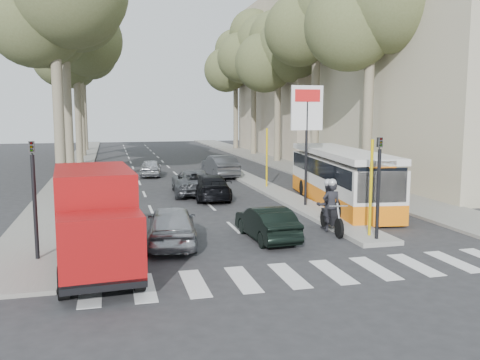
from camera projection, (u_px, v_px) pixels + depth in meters
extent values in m
plane|color=#28282B|center=(272.00, 238.00, 17.87)|extent=(120.00, 120.00, 0.00)
cube|color=gray|center=(277.00, 162.00, 43.98)|extent=(3.20, 70.00, 0.12)
cube|color=gray|center=(79.00, 164.00, 42.78)|extent=(2.40, 64.00, 0.12)
cube|color=gray|center=(267.00, 188.00, 29.22)|extent=(1.50, 26.00, 0.16)
cube|color=#AFA98B|center=(448.00, 39.00, 32.01)|extent=(11.00, 18.00, 18.00)
cube|color=#B7A88E|center=(313.00, 77.00, 53.26)|extent=(11.00, 20.00, 16.00)
cylinder|color=yellow|center=(371.00, 190.00, 17.48)|extent=(0.10, 0.10, 3.50)
cylinder|color=yellow|center=(306.00, 171.00, 23.24)|extent=(0.10, 0.10, 3.50)
cylinder|color=yellow|center=(267.00, 159.00, 29.00)|extent=(0.10, 0.10, 3.50)
cylinder|color=black|center=(306.00, 152.00, 23.13)|extent=(0.12, 0.12, 5.20)
cube|color=white|center=(307.00, 108.00, 22.86)|extent=(1.50, 0.10, 2.00)
cube|color=red|center=(308.00, 96.00, 22.73)|extent=(1.20, 0.02, 0.55)
cylinder|color=black|center=(378.00, 197.00, 17.02)|extent=(0.12, 0.12, 3.20)
imported|color=black|center=(380.00, 152.00, 16.82)|extent=(0.16, 0.41, 1.00)
cylinder|color=black|center=(35.00, 209.00, 14.83)|extent=(0.12, 0.12, 3.20)
imported|color=black|center=(32.00, 158.00, 14.63)|extent=(0.16, 0.41, 1.00)
cylinder|color=#6B604C|center=(59.00, 116.00, 26.86)|extent=(0.56, 0.56, 8.40)
sphere|color=#505630|center=(35.00, 18.00, 26.51)|extent=(5.20, 5.20, 5.20)
cylinder|color=#6B604C|center=(68.00, 111.00, 34.48)|extent=(0.56, 0.56, 8.96)
sphere|color=#505630|center=(49.00, 29.00, 34.08)|extent=(5.20, 5.20, 5.20)
sphere|color=#505630|center=(77.00, 7.00, 33.03)|extent=(5.80, 5.80, 5.80)
cylinder|color=#6B604C|center=(78.00, 116.00, 42.27)|extent=(0.56, 0.56, 8.12)
sphere|color=#505630|center=(63.00, 56.00, 41.94)|extent=(5.20, 5.20, 5.20)
sphere|color=#505630|center=(86.00, 40.00, 40.90)|extent=(5.80, 5.80, 5.80)
sphere|color=#505630|center=(78.00, 29.00, 42.40)|extent=(4.80, 4.80, 4.80)
cylinder|color=#6B604C|center=(82.00, 108.00, 49.83)|extent=(0.56, 0.56, 9.52)
sphere|color=#505630|center=(69.00, 48.00, 49.38)|extent=(5.20, 5.20, 5.20)
sphere|color=#505630|center=(88.00, 33.00, 48.33)|extent=(5.80, 5.80, 5.80)
sphere|color=#505630|center=(81.00, 21.00, 49.79)|extent=(4.80, 4.80, 4.80)
cylinder|color=#6B604C|center=(84.00, 112.00, 57.54)|extent=(0.56, 0.56, 8.68)
sphere|color=#505630|center=(74.00, 65.00, 57.16)|extent=(5.20, 5.20, 5.20)
sphere|color=#505630|center=(90.00, 53.00, 56.12)|extent=(5.80, 5.80, 5.80)
sphere|color=#505630|center=(84.00, 44.00, 57.61)|extent=(4.80, 4.80, 4.80)
cylinder|color=#6B604C|center=(368.00, 116.00, 29.13)|extent=(0.56, 0.56, 8.40)
sphere|color=#505630|center=(350.00, 25.00, 28.78)|extent=(5.20, 5.20, 5.20)
sphere|color=#505630|center=(394.00, 0.00, 27.74)|extent=(5.80, 5.80, 5.80)
cylinder|color=#6B604C|center=(315.00, 109.00, 36.78)|extent=(0.56, 0.56, 9.24)
sphere|color=#505630|center=(300.00, 30.00, 36.36)|extent=(5.20, 5.20, 5.20)
sphere|color=#505630|center=(334.00, 9.00, 35.30)|extent=(5.80, 5.80, 5.80)
cylinder|color=#6B604C|center=(277.00, 118.00, 44.50)|extent=(0.56, 0.56, 7.84)
sphere|color=#505630|center=(265.00, 63.00, 44.19)|extent=(5.20, 5.20, 5.20)
sphere|color=#505630|center=(291.00, 48.00, 43.17)|extent=(5.80, 5.80, 5.80)
sphere|color=#505630|center=(276.00, 37.00, 44.67)|extent=(4.80, 4.80, 4.80)
cylinder|color=#6B604C|center=(253.00, 111.00, 52.13)|extent=(0.56, 0.56, 8.96)
sphere|color=#505630|center=(243.00, 57.00, 51.73)|extent=(5.20, 5.20, 5.20)
sphere|color=#505630|center=(265.00, 43.00, 50.68)|extent=(5.80, 5.80, 5.80)
sphere|color=#505630|center=(253.00, 33.00, 52.16)|extent=(4.80, 4.80, 4.80)
cylinder|color=#6B604C|center=(236.00, 114.00, 59.87)|extent=(0.56, 0.56, 8.40)
sphere|color=#505630|center=(226.00, 70.00, 59.52)|extent=(5.20, 5.20, 5.20)
sphere|color=#505630|center=(245.00, 59.00, 58.48)|extent=(5.80, 5.80, 5.80)
sphere|color=#505630|center=(235.00, 50.00, 59.97)|extent=(4.80, 4.80, 4.80)
imported|color=#A5A7AD|center=(172.00, 225.00, 16.94)|extent=(2.03, 4.13, 1.36)
imported|color=black|center=(267.00, 223.00, 17.68)|extent=(1.46, 3.63, 1.17)
imported|color=#4F5257|center=(194.00, 182.00, 27.42)|extent=(2.55, 4.93, 1.33)
imported|color=black|center=(211.00, 187.00, 25.87)|extent=(2.10, 4.46, 1.26)
imported|color=#AEB0B7|center=(151.00, 168.00, 34.97)|extent=(1.76, 3.61, 1.19)
imported|color=#45474C|center=(220.00, 166.00, 34.55)|extent=(1.90, 4.65, 1.50)
imported|color=black|center=(94.00, 185.00, 26.74)|extent=(2.04, 4.22, 1.18)
cube|color=black|center=(97.00, 256.00, 13.98)|extent=(2.38, 5.47, 0.22)
cylinder|color=black|center=(63.00, 283.00, 12.05)|extent=(0.33, 0.82, 0.80)
cylinder|color=black|center=(139.00, 275.00, 12.62)|extent=(0.33, 0.82, 0.80)
cylinder|color=black|center=(64.00, 247.00, 15.21)|extent=(0.33, 0.82, 0.80)
cylinder|color=black|center=(124.00, 242.00, 15.78)|extent=(0.33, 0.82, 0.80)
cube|color=maroon|center=(101.00, 246.00, 11.96)|extent=(2.05, 1.40, 1.51)
cube|color=black|center=(103.00, 245.00, 11.40)|extent=(1.78, 0.21, 0.80)
cube|color=maroon|center=(94.00, 207.00, 14.48)|extent=(2.34, 3.88, 2.22)
cube|color=orange|center=(339.00, 195.00, 24.24)|extent=(3.51, 10.38, 0.80)
cube|color=silver|center=(340.00, 173.00, 24.10)|extent=(3.51, 10.38, 1.33)
cube|color=black|center=(340.00, 167.00, 24.06)|extent=(3.48, 9.98, 0.75)
cube|color=silver|center=(340.00, 152.00, 23.97)|extent=(3.51, 10.38, 0.27)
cube|color=black|center=(382.00, 185.00, 19.11)|extent=(1.94, 0.31, 1.33)
cube|color=orange|center=(383.00, 165.00, 19.00)|extent=(1.06, 0.20, 0.28)
cylinder|color=black|center=(341.00, 210.00, 20.93)|extent=(0.36, 0.87, 0.85)
cylinder|color=black|center=(386.00, 209.00, 21.17)|extent=(0.36, 0.87, 0.85)
cylinder|color=black|center=(303.00, 188.00, 27.14)|extent=(0.36, 0.87, 0.85)
cylinder|color=black|center=(339.00, 187.00, 27.38)|extent=(0.36, 0.87, 0.85)
cylinder|color=black|center=(339.00, 228.00, 17.87)|extent=(0.18, 0.72, 0.71)
cylinder|color=black|center=(324.00, 219.00, 19.50)|extent=(0.18, 0.72, 0.71)
cylinder|color=silver|center=(339.00, 216.00, 17.89)|extent=(0.11, 0.45, 0.89)
cube|color=black|center=(331.00, 219.00, 18.72)|extent=(0.32, 0.85, 0.33)
cube|color=black|center=(333.00, 212.00, 18.46)|extent=(0.38, 0.53, 0.24)
cube|color=black|center=(328.00, 211.00, 19.01)|extent=(0.38, 0.75, 0.13)
cylinder|color=silver|center=(338.00, 206.00, 17.91)|extent=(0.69, 0.11, 0.04)
imported|color=black|center=(331.00, 206.00, 18.66)|extent=(0.72, 0.51, 1.86)
imported|color=black|center=(327.00, 206.00, 19.10)|extent=(0.89, 0.55, 1.74)
sphere|color=#B2B2B7|center=(332.00, 183.00, 18.48)|extent=(0.31, 0.31, 0.31)
sphere|color=#B2B2B7|center=(328.00, 183.00, 18.95)|extent=(0.31, 0.31, 0.31)
imported|color=#45334D|center=(343.00, 172.00, 29.82)|extent=(0.96, 0.97, 1.57)
imported|color=#716855|center=(371.00, 170.00, 31.01)|extent=(1.06, 0.62, 1.54)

